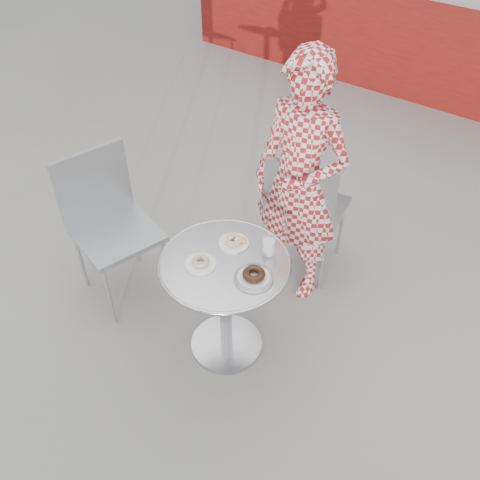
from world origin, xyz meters
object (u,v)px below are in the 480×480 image
Objects in this scene: plate_far at (234,241)px; plate_checker at (254,276)px; bistro_table at (225,285)px; seated_person at (299,184)px; chair_far at (305,232)px; plate_near at (201,263)px; chair_left at (120,256)px; milk_cup at (268,247)px.

plate_far is 0.81× the size of plate_checker.
bistro_table is 0.44× the size of seated_person.
plate_far is at bearing 77.14° from chair_far.
plate_near is at bearing -164.35° from plate_checker.
chair_left is 1.11m from plate_checker.
seated_person is (0.03, 0.70, 0.27)m from bistro_table.
bistro_table is 4.46× the size of plate_near.
plate_near is 0.80× the size of plate_checker.
plate_far is 0.23m from plate_near.
chair_left is (-0.84, -0.90, 0.01)m from chair_far.
chair_far is 0.55m from seated_person.
milk_cup reaches higher than bistro_table.
chair_left is 1.10m from milk_cup.
plate_checker is at bearing 15.65° from plate_near.
chair_left is at bearing -138.64° from seated_person.
chair_left is 0.86m from plate_near.
seated_person is at bearing -33.13° from chair_left.
plate_checker is at bearing -75.40° from seated_person.
plate_far is (-0.04, 0.14, 0.19)m from bistro_table.
chair_far is at bearing 89.43° from bistro_table.
chair_far reaches higher than bistro_table.
chair_far is at bearing 86.30° from plate_far.
plate_checker is at bearing -33.26° from plate_far.
chair_left reaches higher than plate_checker.
plate_far is 1.46× the size of milk_cup.
chair_left is 6.11× the size of plate_near.
plate_checker is (0.19, -0.01, 0.19)m from bistro_table.
plate_near is at bearing -78.76° from chair_left.
plate_far is at bearing 146.74° from plate_checker.
chair_far is 1.23m from chair_left.
chair_left is 5.99× the size of plate_far.
plate_far is at bearing 78.31° from plate_near.
bistro_table is at bearing -90.67° from seated_person.
plate_far is 0.28m from plate_checker.
plate_near is (0.74, -0.08, 0.43)m from chair_left.
plate_checker is (0.28, 0.08, 0.00)m from plate_near.
bistro_table is 0.23m from plate_near.
bistro_table is 6.38× the size of milk_cup.
milk_cup is (0.15, 0.18, 0.23)m from bistro_table.
seated_person reaches higher than plate_far.
chair_left is 0.61× the size of seated_person.
chair_far is 0.87m from plate_far.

